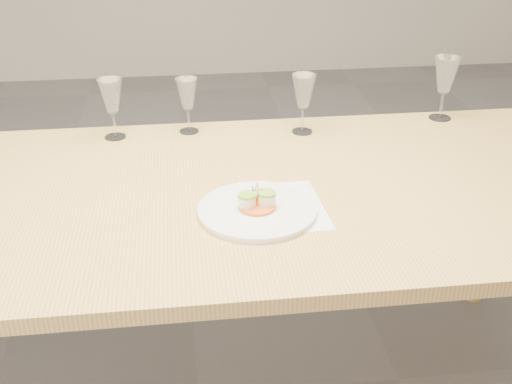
{
  "coord_description": "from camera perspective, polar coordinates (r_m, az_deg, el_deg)",
  "views": [
    {
      "loc": [
        -0.01,
        -1.53,
        1.54
      ],
      "look_at": [
        0.17,
        -0.12,
        0.8
      ],
      "focal_mm": 45.0,
      "sensor_mm": 36.0,
      "label": 1
    }
  ],
  "objects": [
    {
      "name": "wine_glass_0",
      "position": [
        2.05,
        -12.75,
        8.21
      ],
      "size": [
        0.08,
        0.08,
        0.19
      ],
      "color": "white",
      "rests_on": "dining_table"
    },
    {
      "name": "wine_glass_2",
      "position": [
        2.05,
        4.25,
        8.82
      ],
      "size": [
        0.08,
        0.08,
        0.19
      ],
      "color": "white",
      "rests_on": "dining_table"
    },
    {
      "name": "wine_glass_3",
      "position": [
        2.25,
        16.5,
        9.85
      ],
      "size": [
        0.09,
        0.09,
        0.21
      ],
      "color": "white",
      "rests_on": "dining_table"
    },
    {
      "name": "wine_glass_1",
      "position": [
        2.07,
        -6.14,
        8.57
      ],
      "size": [
        0.07,
        0.07,
        0.18
      ],
      "color": "white",
      "rests_on": "dining_table"
    },
    {
      "name": "dining_table",
      "position": [
        1.76,
        -6.09,
        -1.87
      ],
      "size": [
        2.4,
        1.0,
        0.75
      ],
      "color": "tan",
      "rests_on": "ground"
    },
    {
      "name": "dinner_plate",
      "position": [
        1.6,
        0.1,
        -1.54
      ],
      "size": [
        0.3,
        0.3,
        0.08
      ],
      "rotation": [
        0.0,
        0.0,
        0.11
      ],
      "color": "white",
      "rests_on": "dining_table"
    },
    {
      "name": "recipe_sheet",
      "position": [
        1.64,
        2.24,
        -1.34
      ],
      "size": [
        0.22,
        0.28,
        0.0
      ],
      "rotation": [
        0.0,
        0.0,
        0.05
      ],
      "color": "white",
      "rests_on": "dining_table"
    }
  ]
}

